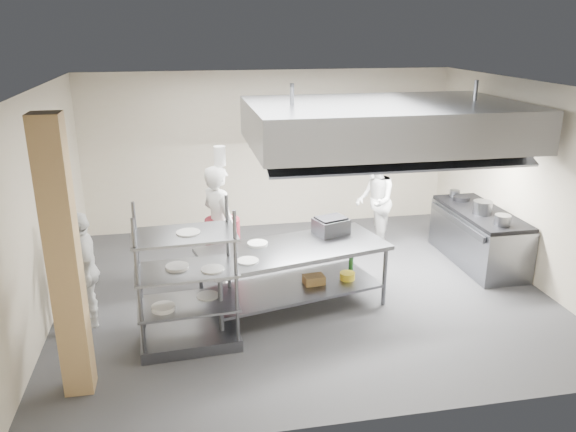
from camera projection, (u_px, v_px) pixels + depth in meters
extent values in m
plane|color=#303032|center=(303.00, 290.00, 8.43)|extent=(7.00, 7.00, 0.00)
plane|color=silver|center=(305.00, 86.00, 7.46)|extent=(7.00, 7.00, 0.00)
plane|color=#B2A68E|center=(271.00, 150.00, 10.74)|extent=(7.00, 0.00, 7.00)
plane|color=#B2A68E|center=(43.00, 208.00, 7.32)|extent=(0.00, 6.00, 6.00)
plane|color=#B2A68E|center=(528.00, 182.00, 8.57)|extent=(0.00, 6.00, 6.00)
cube|color=#DCAF70|center=(64.00, 262.00, 5.66)|extent=(0.30, 0.30, 3.00)
cube|color=gray|center=(385.00, 123.00, 8.26)|extent=(4.00, 2.50, 0.60)
cube|color=white|center=(325.00, 147.00, 8.20)|extent=(1.60, 0.12, 0.04)
cube|color=white|center=(440.00, 142.00, 8.52)|extent=(1.60, 0.12, 0.04)
cube|color=gray|center=(363.00, 148.00, 10.91)|extent=(1.50, 0.28, 0.04)
cube|color=gray|center=(294.00, 249.00, 7.64)|extent=(2.73, 1.62, 0.06)
cube|color=slate|center=(294.00, 287.00, 7.82)|extent=(2.50, 1.47, 0.04)
cube|color=gray|center=(478.00, 238.00, 9.31)|extent=(0.80, 2.00, 0.84)
cube|color=black|center=(481.00, 212.00, 9.16)|extent=(0.78, 1.96, 0.06)
imported|color=silver|center=(219.00, 226.00, 8.35)|extent=(0.73, 0.81, 1.87)
imported|color=white|center=(374.00, 201.00, 9.84)|extent=(0.81, 0.95, 1.70)
imported|color=white|center=(84.00, 269.00, 7.24)|extent=(0.59, 0.98, 1.56)
cube|color=slate|center=(331.00, 226.00, 8.08)|extent=(0.55, 0.49, 0.22)
cube|color=olive|center=(314.00, 280.00, 7.87)|extent=(0.31, 0.23, 0.13)
cylinder|color=gray|center=(482.00, 207.00, 8.99)|extent=(0.30, 0.30, 0.21)
cylinder|color=white|center=(188.00, 302.00, 6.81)|extent=(0.28, 0.28, 0.05)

